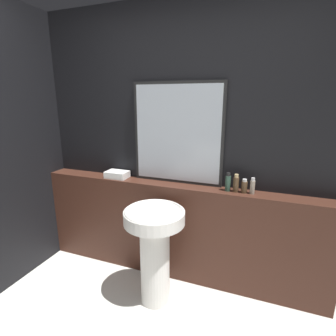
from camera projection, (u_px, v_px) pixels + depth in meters
wall_back at (180, 147)px, 2.41m from camera, size 8.00×0.06×2.50m
vanity_counter at (175, 231)px, 2.50m from camera, size 2.72×0.19×0.93m
pedestal_sink at (155, 244)px, 2.13m from camera, size 0.49×0.49×0.84m
mirror at (177, 134)px, 2.34m from camera, size 0.83×0.03×0.90m
towel_stack at (117, 174)px, 2.58m from camera, size 0.21×0.15×0.07m
shampoo_bottle at (228, 183)px, 2.20m from camera, size 0.05×0.05×0.16m
conditioner_bottle at (236, 184)px, 2.18m from camera, size 0.05×0.05×0.15m
lotion_bottle at (244, 186)px, 2.16m from camera, size 0.05×0.05×0.12m
body_wash_bottle at (252, 186)px, 2.14m from camera, size 0.04×0.04×0.14m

